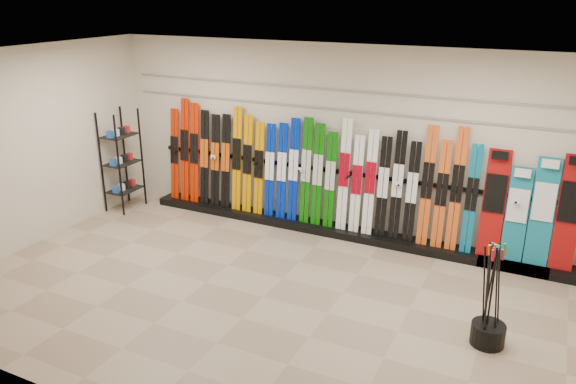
% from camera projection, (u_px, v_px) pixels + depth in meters
% --- Properties ---
extents(floor, '(8.00, 8.00, 0.00)m').
position_uv_depth(floor, '(264.00, 297.00, 7.26)').
color(floor, gray).
rests_on(floor, ground).
extents(back_wall, '(8.00, 0.00, 8.00)m').
position_uv_depth(back_wall, '(337.00, 141.00, 8.86)').
color(back_wall, beige).
rests_on(back_wall, floor).
extents(left_wall, '(0.00, 5.00, 5.00)m').
position_uv_depth(left_wall, '(27.00, 149.00, 8.39)').
color(left_wall, beige).
rests_on(left_wall, floor).
extents(ceiling, '(8.00, 8.00, 0.00)m').
position_uv_depth(ceiling, '(260.00, 61.00, 6.24)').
color(ceiling, silver).
rests_on(ceiling, back_wall).
extents(ski_rack_base, '(8.00, 0.40, 0.12)m').
position_uv_depth(ski_rack_base, '(342.00, 231.00, 9.07)').
color(ski_rack_base, black).
rests_on(ski_rack_base, floor).
extents(skis, '(5.37, 0.20, 1.84)m').
position_uv_depth(skis, '(305.00, 173.00, 9.08)').
color(skis, '#C51D00').
rests_on(skis, ski_rack_base).
extents(snowboards, '(1.27, 0.24, 1.59)m').
position_uv_depth(snowboards, '(531.00, 211.00, 7.75)').
color(snowboards, '#990C0C').
rests_on(snowboards, ski_rack_base).
extents(accessory_rack, '(0.40, 0.60, 1.79)m').
position_uv_depth(accessory_rack, '(122.00, 160.00, 9.93)').
color(accessory_rack, black).
rests_on(accessory_rack, floor).
extents(pole_bin, '(0.38, 0.38, 0.25)m').
position_uv_depth(pole_bin, '(488.00, 334.00, 6.26)').
color(pole_bin, black).
rests_on(pole_bin, floor).
extents(ski_poles, '(0.26, 0.27, 1.18)m').
position_uv_depth(ski_poles, '(490.00, 295.00, 6.11)').
color(ski_poles, black).
rests_on(ski_poles, pole_bin).
extents(slatwall_rail_0, '(7.60, 0.02, 0.03)m').
position_uv_depth(slatwall_rail_0, '(338.00, 109.00, 8.68)').
color(slatwall_rail_0, gray).
rests_on(slatwall_rail_0, back_wall).
extents(slatwall_rail_1, '(7.60, 0.02, 0.03)m').
position_uv_depth(slatwall_rail_1, '(338.00, 90.00, 8.57)').
color(slatwall_rail_1, gray).
rests_on(slatwall_rail_1, back_wall).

